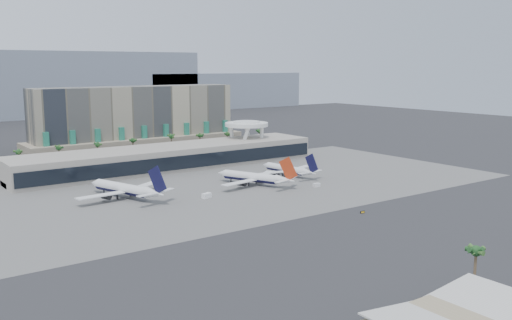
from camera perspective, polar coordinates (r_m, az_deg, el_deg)
ground at (r=223.09m, az=4.62°, el=-4.90°), size 900.00×900.00×0.00m
apron_pad at (r=266.12m, az=-3.10°, el=-2.52°), size 260.00×130.00×0.06m
mountain_ridge at (r=656.46m, az=-21.16°, el=6.63°), size 680.00×60.00×70.00m
hotel at (r=372.42m, az=-11.85°, el=3.35°), size 140.00×30.00×42.00m
terminal at (r=311.70m, az=-8.59°, el=0.37°), size 170.00×32.50×14.50m
saucer_structure at (r=343.61m, az=-0.94°, el=3.32°), size 26.00×26.00×21.89m
palm_row at (r=345.38m, az=-10.27°, el=1.88°), size 157.80×2.80×13.10m
airliner_left at (r=245.49m, az=-12.96°, el=-2.82°), size 43.26×44.77×15.98m
airliner_centre at (r=265.19m, az=-0.21°, el=-1.72°), size 39.53×40.75×14.92m
airliner_right at (r=287.99m, az=3.20°, el=-0.93°), size 37.15×38.42×13.28m
service_vehicle_a at (r=240.88m, az=-4.96°, el=-3.57°), size 4.76×3.29×2.12m
service_vehicle_b at (r=263.43m, az=6.07°, el=-2.50°), size 3.38×2.04×1.69m
taxiway_sign at (r=219.58m, az=10.60°, el=-5.15°), size 2.03×0.53×0.91m
near_palm_a at (r=153.75m, az=21.13°, el=-8.98°), size 6.00×6.00×11.11m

